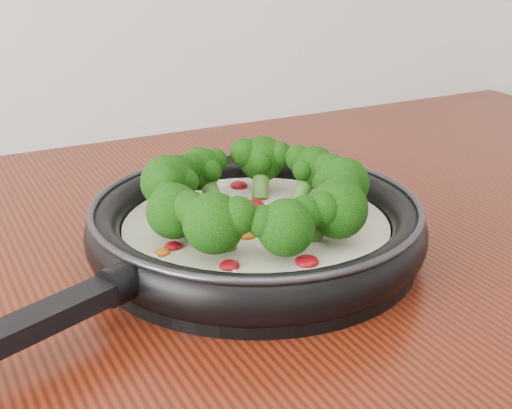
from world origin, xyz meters
name	(u,v)px	position (x,y,z in m)	size (l,w,h in m)	color
skillet	(254,222)	(0.11, 1.07, 0.93)	(0.51, 0.40, 0.09)	black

